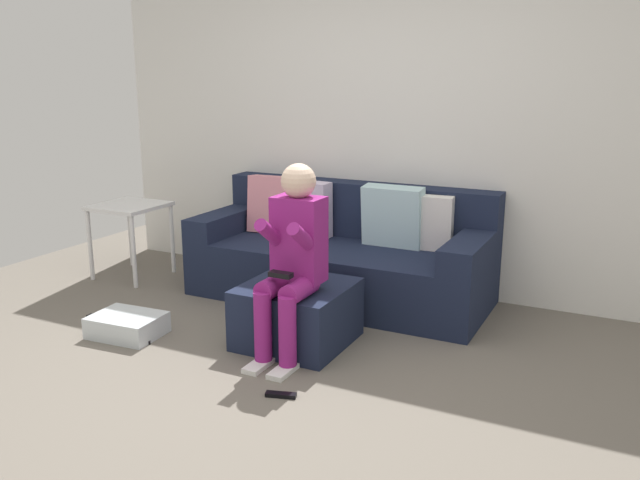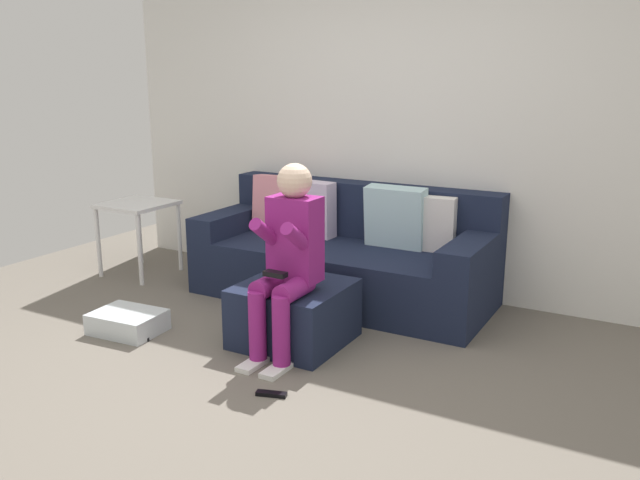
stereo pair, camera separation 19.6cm
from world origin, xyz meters
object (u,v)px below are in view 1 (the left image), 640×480
at_px(storage_bin, 127,325).
at_px(remote_under_side_table, 97,317).
at_px(side_table, 130,216).
at_px(remote_near_ottoman, 281,395).
at_px(remote_by_storage_bin, 138,343).
at_px(ottoman, 297,314).
at_px(couch_sectional, 342,254).
at_px(person_seated, 293,253).

height_order(storage_bin, remote_under_side_table, storage_bin).
xyz_separation_m(storage_bin, side_table, (-0.88, 1.04, 0.45)).
relative_size(remote_near_ottoman, remote_by_storage_bin, 1.11).
xyz_separation_m(storage_bin, remote_under_side_table, (-0.41, 0.13, -0.06)).
relative_size(ottoman, remote_by_storage_bin, 4.34).
distance_m(couch_sectional, side_table, 1.84).
height_order(couch_sectional, remote_near_ottoman, couch_sectional).
bearing_deg(remote_by_storage_bin, remote_near_ottoman, -47.98).
height_order(person_seated, remote_near_ottoman, person_seated).
distance_m(couch_sectional, person_seated, 1.19).
xyz_separation_m(couch_sectional, storage_bin, (-0.93, -1.37, -0.26)).
bearing_deg(storage_bin, person_seated, 12.06).
height_order(side_table, remote_under_side_table, side_table).
height_order(couch_sectional, remote_by_storage_bin, couch_sectional).
xyz_separation_m(side_table, remote_under_side_table, (0.47, -0.90, -0.51)).
xyz_separation_m(person_seated, remote_by_storage_bin, (-0.95, -0.33, -0.63)).
relative_size(ottoman, remote_near_ottoman, 3.91).
height_order(ottoman, remote_near_ottoman, ottoman).
relative_size(person_seated, remote_near_ottoman, 6.98).
bearing_deg(storage_bin, ottoman, 20.84).
xyz_separation_m(ottoman, person_seated, (0.06, -0.16, 0.45)).
height_order(side_table, remote_by_storage_bin, side_table).
xyz_separation_m(remote_near_ottoman, remote_by_storage_bin, (-1.16, 0.20, 0.00)).
bearing_deg(couch_sectional, ottoman, -82.37).
xyz_separation_m(ottoman, storage_bin, (-1.06, -0.40, -0.12)).
height_order(remote_by_storage_bin, remote_under_side_table, same).
bearing_deg(person_seated, storage_bin, -167.94).
distance_m(couch_sectional, storage_bin, 1.67).
bearing_deg(remote_under_side_table, remote_near_ottoman, -16.41).
relative_size(ottoman, remote_under_side_table, 4.35).
bearing_deg(storage_bin, side_table, 130.17).
bearing_deg(ottoman, remote_under_side_table, -169.57).
distance_m(person_seated, remote_under_side_table, 1.65).
bearing_deg(side_table, remote_near_ottoman, -30.99).
bearing_deg(remote_near_ottoman, couch_sectional, 86.86).
bearing_deg(remote_by_storage_bin, person_seated, -19.28).
xyz_separation_m(person_seated, side_table, (-1.99, 0.80, -0.12)).
bearing_deg(ottoman, couch_sectional, 97.63).
relative_size(couch_sectional, side_table, 3.59).
height_order(couch_sectional, remote_under_side_table, couch_sectional).
relative_size(ottoman, side_table, 1.05).
height_order(couch_sectional, side_table, couch_sectional).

